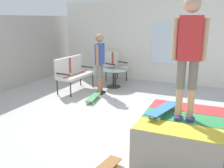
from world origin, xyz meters
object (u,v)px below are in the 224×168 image
patio_bench (72,71)px  skateboard_on_ramp (163,109)px  person_skater (189,49)px  skateboard_by_bench (93,97)px  patio_table (114,75)px  skate_ramp (183,137)px  patio_chair_near_house (114,63)px  person_watching (100,59)px

patio_bench → skateboard_on_ramp: (-2.53, -3.29, 0.13)m
person_skater → skateboard_on_ramp: bearing=80.7°
person_skater → skateboard_by_bench: bearing=52.9°
person_skater → skateboard_by_bench: size_ratio=2.17×
patio_bench → patio_table: (0.85, -0.98, -0.21)m
skate_ramp → skateboard_on_ramp: skateboard_on_ramp is taller
patio_bench → person_skater: bearing=-125.5°
skate_ramp → patio_bench: (2.52, 3.63, 0.29)m
person_skater → skateboard_by_bench: (1.97, 2.61, -1.63)m
patio_chair_near_house → skateboard_by_bench: (-2.28, -0.37, -0.53)m
patio_chair_near_house → person_watching: person_watching is taller
person_watching → skateboard_on_ramp: 3.54m
skate_ramp → patio_bench: bearing=55.3°
skate_ramp → patio_chair_near_house: size_ratio=2.06×
patio_table → skateboard_by_bench: 1.49m
skate_ramp → patio_bench: size_ratio=1.64×
skateboard_by_bench → skateboard_on_ramp: 3.05m
patio_chair_near_house → person_skater: person_skater is taller
patio_table → person_watching: bearing=173.9°
patio_chair_near_house → person_watching: 1.67m
patio_table → skateboard_by_bench: size_ratio=1.09×
person_skater → patio_chair_near_house: bearing=35.0°
skate_ramp → skateboard_on_ramp: size_ratio=2.55×
patio_chair_near_house → skateboard_by_bench: size_ratio=1.24×
patio_table → skateboard_by_bench: (-1.46, -0.03, -0.32)m
patio_table → person_skater: size_ratio=0.50×
skate_ramp → person_watching: bearing=46.7°
skate_ramp → skateboard_on_ramp: (-0.01, 0.34, 0.42)m
person_watching → skateboard_by_bench: person_watching is taller
skate_ramp → person_skater: (-0.07, 0.01, 1.38)m
skateboard_by_bench → patio_chair_near_house: bearing=9.1°
patio_table → person_watching: person_watching is taller
patio_chair_near_house → patio_bench: bearing=158.8°
patio_bench → skateboard_on_ramp: 4.15m
patio_bench → skateboard_by_bench: bearing=-121.0°
skate_ramp → person_watching: 3.82m
person_watching → skateboard_by_bench: (-0.67, -0.12, -0.92)m
patio_table → skateboard_by_bench: patio_table is taller
patio_bench → patio_table: 1.31m
patio_chair_near_house → patio_table: size_ratio=1.13×
patio_table → skateboard_on_ramp: 4.11m
patio_table → skateboard_on_ramp: size_ratio=1.09×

